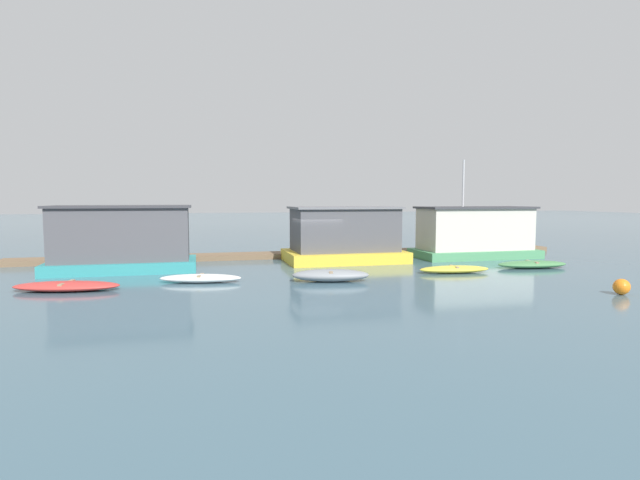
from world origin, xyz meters
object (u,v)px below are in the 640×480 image
(dinghy_red, at_px, (67,286))
(dinghy_white, at_px, (201,278))
(houseboat_green, at_px, (475,233))
(dinghy_yellow, at_px, (454,269))
(houseboat_yellow, at_px, (344,236))
(dinghy_grey, at_px, (331,275))
(houseboat_teal, at_px, (123,240))
(buoy_orange, at_px, (622,287))
(dinghy_green, at_px, (532,264))

(dinghy_red, bearing_deg, dinghy_white, 7.77)
(houseboat_green, distance_m, dinghy_yellow, 7.23)
(houseboat_yellow, bearing_deg, houseboat_green, 0.14)
(dinghy_red, xyz_separation_m, dinghy_grey, (10.67, -0.40, 0.09))
(houseboat_green, bearing_deg, houseboat_teal, -177.18)
(dinghy_yellow, height_order, buoy_orange, buoy_orange)
(dinghy_grey, distance_m, dinghy_yellow, 6.58)
(dinghy_yellow, relative_size, dinghy_green, 0.93)
(houseboat_yellow, xyz_separation_m, dinghy_green, (8.76, -4.96, -1.28))
(houseboat_teal, bearing_deg, dinghy_red, -105.50)
(houseboat_green, bearing_deg, dinghy_grey, -149.17)
(houseboat_teal, xyz_separation_m, dinghy_green, (20.57, -3.98, -1.38))
(dinghy_red, bearing_deg, dinghy_grey, -2.13)
(dinghy_green, bearing_deg, dinghy_yellow, -172.98)
(dinghy_white, xyz_separation_m, dinghy_green, (16.85, 0.45, 0.01))
(houseboat_yellow, xyz_separation_m, dinghy_white, (-8.09, -5.41, -1.29))
(dinghy_yellow, distance_m, buoy_orange, 7.33)
(dinghy_red, bearing_deg, houseboat_green, 15.83)
(dinghy_red, xyz_separation_m, dinghy_green, (21.99, 1.15, 0.01))
(houseboat_yellow, height_order, dinghy_green, houseboat_yellow)
(houseboat_yellow, height_order, dinghy_white, houseboat_yellow)
(houseboat_yellow, bearing_deg, dinghy_red, -155.23)
(houseboat_yellow, height_order, dinghy_red, houseboat_yellow)
(houseboat_teal, xyz_separation_m, houseboat_yellow, (11.81, 0.98, -0.10))
(houseboat_teal, bearing_deg, dinghy_grey, -30.87)
(houseboat_teal, height_order, dinghy_red, houseboat_teal)
(dinghy_white, bearing_deg, houseboat_teal, 130.01)
(dinghy_white, height_order, dinghy_grey, dinghy_grey)
(dinghy_yellow, bearing_deg, dinghy_red, -178.15)
(houseboat_teal, bearing_deg, dinghy_white, -49.99)
(dinghy_grey, distance_m, dinghy_green, 11.42)
(dinghy_red, relative_size, dinghy_green, 1.11)
(dinghy_grey, bearing_deg, dinghy_yellow, 8.33)
(houseboat_teal, bearing_deg, buoy_orange, -30.11)
(dinghy_grey, height_order, dinghy_green, dinghy_grey)
(houseboat_green, bearing_deg, dinghy_yellow, -128.45)
(dinghy_green, bearing_deg, dinghy_red, -177.01)
(houseboat_yellow, bearing_deg, buoy_orange, -58.80)
(dinghy_green, bearing_deg, houseboat_teal, 169.04)
(houseboat_teal, distance_m, dinghy_grey, 10.85)
(dinghy_white, bearing_deg, dinghy_yellow, -0.69)
(houseboat_yellow, relative_size, dinghy_white, 1.84)
(dinghy_red, relative_size, dinghy_white, 1.18)
(dinghy_yellow, bearing_deg, houseboat_green, 51.55)
(houseboat_green, distance_m, dinghy_red, 22.49)
(dinghy_yellow, bearing_deg, dinghy_white, 179.31)
(dinghy_green, xyz_separation_m, buoy_orange, (-1.45, -7.10, 0.11))
(dinghy_white, bearing_deg, dinghy_green, 1.52)
(buoy_orange, bearing_deg, houseboat_yellow, 121.20)
(dinghy_yellow, xyz_separation_m, buoy_orange, (3.36, -6.51, 0.12))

